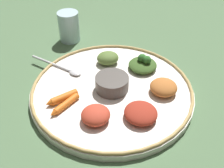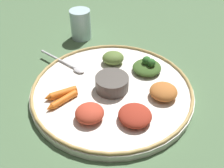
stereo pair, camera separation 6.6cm
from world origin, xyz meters
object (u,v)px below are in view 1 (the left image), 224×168
(greens_pile, at_px, (143,64))
(carrot_outer, at_px, (65,105))
(center_bowl, at_px, (112,83))
(drinking_glass, at_px, (69,29))
(carrot_near_spoon, at_px, (62,98))
(spoon, at_px, (63,68))

(greens_pile, distance_m, carrot_outer, 0.25)
(center_bowl, height_order, drinking_glass, drinking_glass)
(center_bowl, bearing_deg, carrot_near_spoon, -165.28)
(greens_pile, relative_size, carrot_outer, 1.53)
(carrot_outer, bearing_deg, drinking_glass, 89.05)
(spoon, xyz_separation_m, greens_pile, (0.22, -0.02, 0.01))
(spoon, distance_m, drinking_glass, 0.19)
(spoon, bearing_deg, carrot_outer, -86.70)
(center_bowl, relative_size, drinking_glass, 0.86)
(carrot_outer, bearing_deg, spoon, 93.30)
(center_bowl, xyz_separation_m, carrot_outer, (-0.12, -0.05, -0.01))
(spoon, relative_size, drinking_glass, 1.51)
(carrot_near_spoon, height_order, carrot_outer, carrot_near_spoon)
(drinking_glass, bearing_deg, greens_pile, -45.50)
(greens_pile, xyz_separation_m, drinking_glass, (-0.20, 0.21, 0.01))
(center_bowl, relative_size, carrot_outer, 1.17)
(spoon, xyz_separation_m, carrot_outer, (0.01, -0.15, 0.00))
(carrot_outer, height_order, drinking_glass, drinking_glass)
(center_bowl, distance_m, spoon, 0.16)
(spoon, bearing_deg, carrot_near_spoon, -89.04)
(greens_pile, bearing_deg, drinking_glass, 134.50)
(center_bowl, xyz_separation_m, greens_pile, (0.09, 0.08, -0.00))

